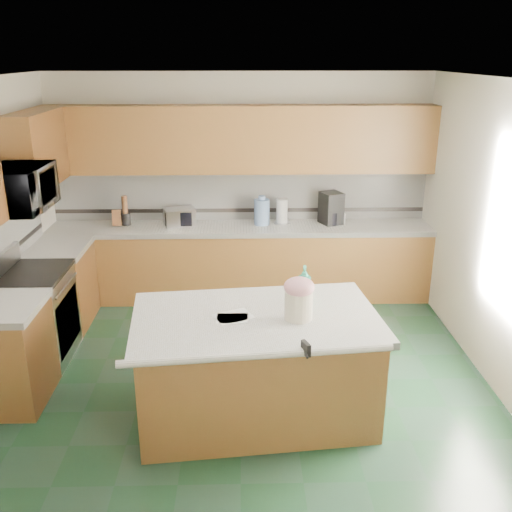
{
  "coord_description": "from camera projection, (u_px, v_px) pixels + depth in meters",
  "views": [
    {
      "loc": [
        0.03,
        -4.63,
        2.9
      ],
      "look_at": [
        0.15,
        0.35,
        1.12
      ],
      "focal_mm": 40.0,
      "sensor_mm": 36.0,
      "label": 1
    }
  ],
  "objects": [
    {
      "name": "floor",
      "position": [
        241.0,
        381.0,
        5.33
      ],
      "size": [
        4.6,
        4.6,
        0.0
      ],
      "primitive_type": "plane",
      "color": "black",
      "rests_on": "ground"
    },
    {
      "name": "ceiling",
      "position": [
        238.0,
        80.0,
        4.42
      ],
      "size": [
        4.6,
        4.6,
        0.0
      ],
      "primitive_type": "plane",
      "color": "white",
      "rests_on": "ground"
    },
    {
      "name": "wall_back",
      "position": [
        240.0,
        185.0,
        7.06
      ],
      "size": [
        4.6,
        0.04,
        2.7
      ],
      "primitive_type": "cube",
      "color": "silver",
      "rests_on": "ground"
    },
    {
      "name": "wall_front",
      "position": [
        238.0,
        401.0,
        2.69
      ],
      "size": [
        4.6,
        0.04,
        2.7
      ],
      "primitive_type": "cube",
      "color": "silver",
      "rests_on": "ground"
    },
    {
      "name": "wall_right",
      "position": [
        507.0,
        243.0,
        4.93
      ],
      "size": [
        0.04,
        4.6,
        2.7
      ],
      "primitive_type": "cube",
      "color": "silver",
      "rests_on": "ground"
    },
    {
      "name": "back_base_cab",
      "position": [
        241.0,
        264.0,
        7.07
      ],
      "size": [
        4.6,
        0.6,
        0.86
      ],
      "primitive_type": "cube",
      "color": "#3D210E",
      "rests_on": "ground"
    },
    {
      "name": "back_countertop",
      "position": [
        240.0,
        228.0,
        6.91
      ],
      "size": [
        4.6,
        0.64,
        0.06
      ],
      "primitive_type": "cube",
      "color": "white",
      "rests_on": "back_base_cab"
    },
    {
      "name": "back_upper_cab",
      "position": [
        240.0,
        139.0,
        6.69
      ],
      "size": [
        4.6,
        0.33,
        0.78
      ],
      "primitive_type": "cube",
      "color": "#3D210E",
      "rests_on": "wall_back"
    },
    {
      "name": "back_backsplash",
      "position": [
        240.0,
        195.0,
        7.07
      ],
      "size": [
        4.6,
        0.02,
        0.63
      ],
      "primitive_type": "cube",
      "color": "silver",
      "rests_on": "back_countertop"
    },
    {
      "name": "back_accent_band",
      "position": [
        240.0,
        210.0,
        7.13
      ],
      "size": [
        4.6,
        0.01,
        0.05
      ],
      "primitive_type": "cube",
      "color": "black",
      "rests_on": "back_countertop"
    },
    {
      "name": "left_base_cab_rear",
      "position": [
        62.0,
        287.0,
        6.35
      ],
      "size": [
        0.6,
        0.82,
        0.86
      ],
      "primitive_type": "cube",
      "color": "#3D210E",
      "rests_on": "ground"
    },
    {
      "name": "left_counter_rear",
      "position": [
        57.0,
        248.0,
        6.2
      ],
      "size": [
        0.64,
        0.82,
        0.06
      ],
      "primitive_type": "cube",
      "color": "white",
      "rests_on": "left_base_cab_rear"
    },
    {
      "name": "left_base_cab_front",
      "position": [
        9.0,
        356.0,
        4.91
      ],
      "size": [
        0.6,
        0.72,
        0.86
      ],
      "primitive_type": "cube",
      "color": "#3D210E",
      "rests_on": "ground"
    },
    {
      "name": "left_counter_front",
      "position": [
        1.0,
        308.0,
        4.76
      ],
      "size": [
        0.64,
        0.72,
        0.06
      ],
      "primitive_type": "cube",
      "color": "white",
      "rests_on": "left_base_cab_front"
    },
    {
      "name": "left_accent_band",
      "position": [
        2.0,
        259.0,
        5.45
      ],
      "size": [
        0.01,
        2.3,
        0.05
      ],
      "primitive_type": "cube",
      "color": "black",
      "rests_on": "wall_left"
    },
    {
      "name": "left_upper_cab_rear",
      "position": [
        36.0,
        150.0,
        5.97
      ],
      "size": [
        0.33,
        1.09,
        0.78
      ],
      "primitive_type": "cube",
      "color": "#3D210E",
      "rests_on": "wall_left"
    },
    {
      "name": "range_body",
      "position": [
        38.0,
        318.0,
        5.61
      ],
      "size": [
        0.6,
        0.76,
        0.88
      ],
      "primitive_type": "cube",
      "color": "#B7B7BC",
      "rests_on": "ground"
    },
    {
      "name": "range_oven_door",
      "position": [
        68.0,
        321.0,
        5.63
      ],
      "size": [
        0.02,
        0.68,
        0.55
      ],
      "primitive_type": "cube",
      "color": "black",
      "rests_on": "range_body"
    },
    {
      "name": "range_cooktop",
      "position": [
        31.0,
        274.0,
        5.45
      ],
      "size": [
        0.62,
        0.78,
        0.04
      ],
      "primitive_type": "cube",
      "color": "black",
      "rests_on": "range_body"
    },
    {
      "name": "range_handle",
      "position": [
        66.0,
        285.0,
        5.5
      ],
      "size": [
        0.02,
        0.66,
        0.02
      ],
      "primitive_type": "cylinder",
      "rotation": [
        1.57,
        0.0,
        0.0
      ],
      "color": "#B7B7BC",
      "rests_on": "range_body"
    },
    {
      "name": "range_backguard",
      "position": [
        2.0,
        263.0,
        5.41
      ],
      "size": [
        0.06,
        0.76,
        0.18
      ],
      "primitive_type": "cube",
      "color": "#B7B7BC",
      "rests_on": "range_body"
    },
    {
      "name": "microwave",
      "position": [
        19.0,
        189.0,
        5.17
      ],
      "size": [
        0.5,
        0.73,
        0.41
      ],
      "primitive_type": "imported",
      "rotation": [
        0.0,
        0.0,
        1.57
      ],
      "color": "#B7B7BC",
      "rests_on": "wall_left"
    },
    {
      "name": "island_base",
      "position": [
        256.0,
        369.0,
        4.71
      ],
      "size": [
        1.96,
        1.25,
        0.86
      ],
      "primitive_type": "cube",
      "rotation": [
        0.0,
        0.0,
        0.1
      ],
      "color": "#3D210E",
      "rests_on": "ground"
    },
    {
      "name": "island_top",
      "position": [
        256.0,
        319.0,
        4.56
      ],
      "size": [
        2.07,
        1.36,
        0.06
      ],
      "primitive_type": "cube",
      "rotation": [
        0.0,
        0.0,
        0.1
      ],
      "color": "white",
      "rests_on": "island_base"
    },
    {
      "name": "island_bullnose",
      "position": [
        258.0,
        355.0,
        4.01
      ],
      "size": [
        1.96,
        0.26,
        0.06
      ],
      "primitive_type": "cylinder",
      "rotation": [
        0.0,
        1.57,
        0.1
      ],
      "color": "white",
      "rests_on": "island_base"
    },
    {
      "name": "treat_jar",
      "position": [
        299.0,
        305.0,
        4.46
      ],
      "size": [
        0.24,
        0.24,
        0.23
      ],
      "primitive_type": "cylinder",
      "rotation": [
        0.0,
        0.0,
        -0.09
      ],
      "color": "#EDE2C5",
      "rests_on": "island_top"
    },
    {
      "name": "treat_jar_lid",
      "position": [
        299.0,
        287.0,
        4.41
      ],
      "size": [
        0.24,
        0.24,
        0.15
      ],
      "primitive_type": "ellipsoid",
      "color": "#D08894",
      "rests_on": "treat_jar"
    },
    {
      "name": "treat_jar_knob",
      "position": [
        299.0,
        281.0,
        4.39
      ],
      "size": [
        0.08,
        0.03,
        0.03
      ],
      "primitive_type": "cylinder",
      "rotation": [
        0.0,
        1.57,
        0.0
      ],
      "color": "tan",
      "rests_on": "treat_jar_lid"
    },
    {
      "name": "treat_jar_knob_end_l",
      "position": [
        294.0,
        281.0,
        4.39
      ],
      "size": [
        0.04,
        0.04,
        0.04
      ],
      "primitive_type": "sphere",
      "color": "tan",
      "rests_on": "treat_jar_lid"
    },
    {
      "name": "treat_jar_knob_end_r",
      "position": [
        304.0,
        281.0,
        4.4
      ],
      "size": [
        0.04,
        0.04,
        0.04
      ],
      "primitive_type": "sphere",
      "color": "tan",
      "rests_on": "treat_jar_lid"
    },
    {
      "name": "soap_bottle_island",
      "position": [
        304.0,
        285.0,
        4.73
      ],
      "size": [
        0.14,
        0.14,
        0.33
      ],
      "primitive_type": "imported",
      "rotation": [
        0.0,
        0.0,
        -0.11
      ],
      "color": "teal",
      "rests_on": "island_top"
    },
    {
      "name": "paper_sheet_a",
      "position": [
        233.0,
        316.0,
        4.53
      ],
      "size": [
        0.35,
        0.32,
        0.0
      ],
      "primitive_type": "cube",
      "rotation": [
        0.0,
        0.0,
        0.44
      ],
      "color": "white",
      "rests_on": "island_top"
    },
    {
      "name": "paper_sheet_b",
      "position": [
        232.0,
        318.0,
        4.5
      ],
      "size": [
        0.25,
        0.19,
        0.0
      ],
      "primitive_type": "cube",
      "rotation": [
        0.0,
        0.0,
        -0.03
      ],
      "color": "white",
      "rests_on": "island_top"
    },
    {
      "name": "clamp_body",
      "position": [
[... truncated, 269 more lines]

